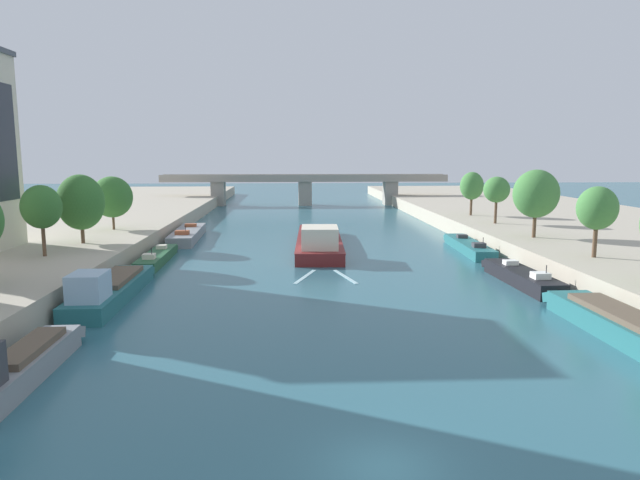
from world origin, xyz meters
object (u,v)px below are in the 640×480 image
at_px(tree_left_far, 81,202).
at_px(tree_right_third, 597,208).
at_px(moored_boat_right_midway, 468,246).
at_px(tree_left_second, 112,197).
at_px(moored_boat_left_gap_after, 157,257).
at_px(moored_boat_right_second, 521,277).
at_px(moored_boat_left_far, 188,234).
at_px(tree_left_third, 41,207).
at_px(tree_right_distant, 536,194).
at_px(bridge_far, 305,186).
at_px(barge_midriver, 319,240).
at_px(tree_right_by_lamp, 497,190).
at_px(moored_boat_left_lone, 110,289).
at_px(tree_right_end_of_row, 472,186).
at_px(moored_boat_left_downstream, 17,367).

bearing_deg(tree_left_far, tree_right_third, -12.46).
xyz_separation_m(moored_boat_right_midway, tree_left_second, (-40.89, 4.96, 5.35)).
distance_m(moored_boat_left_gap_after, moored_boat_right_second, 35.06).
height_order(moored_boat_left_far, tree_left_third, tree_left_third).
height_order(moored_boat_left_gap_after, moored_boat_right_midway, moored_boat_right_midway).
bearing_deg(tree_right_distant, bridge_far, 109.49).
xyz_separation_m(moored_boat_left_gap_after, tree_left_far, (-7.03, -0.72, 5.67)).
bearing_deg(barge_midriver, tree_right_by_lamp, 15.36).
bearing_deg(tree_left_second, barge_midriver, -6.65).
distance_m(moored_boat_left_lone, tree_right_by_lamp, 49.39).
relative_size(barge_midriver, bridge_far, 0.40).
xyz_separation_m(barge_midriver, tree_left_second, (-24.07, 2.81, 4.89)).
xyz_separation_m(moored_boat_left_gap_after, tree_right_end_of_row, (39.77, 23.00, 5.84)).
bearing_deg(tree_right_by_lamp, moored_boat_left_lone, -144.10).
height_order(tree_left_third, bridge_far, tree_left_third).
bearing_deg(moored_boat_left_gap_after, moored_boat_right_second, -19.52).
xyz_separation_m(tree_left_third, tree_right_by_lamp, (47.55, 21.20, 0.02)).
bearing_deg(tree_right_distant, barge_midriver, 164.80).
height_order(moored_boat_left_far, tree_right_by_lamp, tree_right_by_lamp).
relative_size(tree_right_third, bridge_far, 0.10).
bearing_deg(moored_boat_left_lone, moored_boat_left_downstream, -87.84).
relative_size(moored_boat_right_second, bridge_far, 0.20).
bearing_deg(moored_boat_right_midway, moored_boat_left_gap_after, -171.96).
bearing_deg(tree_right_distant, tree_right_third, -89.29).
height_order(moored_boat_left_lone, bridge_far, bridge_far).
xyz_separation_m(moored_boat_left_downstream, tree_right_end_of_row, (39.12, 54.38, 5.43)).
height_order(moored_boat_left_lone, tree_right_distant, tree_right_distant).
bearing_deg(barge_midriver, moored_boat_right_midway, -7.30).
xyz_separation_m(moored_boat_right_second, tree_left_third, (-40.77, 3.73, 5.74)).
xyz_separation_m(tree_left_second, tree_right_end_of_row, (46.94, 13.28, 0.42)).
relative_size(tree_left_third, tree_left_far, 0.90).
height_order(tree_left_far, tree_right_third, tree_left_far).
bearing_deg(tree_right_by_lamp, tree_left_third, -155.97).
bearing_deg(tree_left_third, tree_right_distant, 10.52).
distance_m(moored_boat_left_downstream, tree_right_distant, 50.74).
distance_m(moored_boat_left_far, moored_boat_right_midway, 35.10).
bearing_deg(moored_boat_left_lone, barge_midriver, 53.17).
relative_size(barge_midriver, moored_boat_right_midway, 1.67).
distance_m(moored_boat_left_downstream, moored_boat_left_lone, 15.82).
xyz_separation_m(moored_boat_left_lone, tree_right_distant, (39.41, 16.35, 5.82)).
height_order(moored_boat_left_lone, tree_right_third, tree_right_third).
bearing_deg(tree_right_end_of_row, moored_boat_left_far, -169.40).
bearing_deg(moored_boat_right_second, moored_boat_left_downstream, -148.73).
relative_size(moored_boat_right_second, tree_right_distant, 1.72).
xyz_separation_m(moored_boat_left_lone, moored_boat_left_gap_after, (-0.06, 15.56, -0.42)).
xyz_separation_m(moored_boat_left_downstream, tree_right_distant, (38.81, 32.16, 5.83)).
distance_m(tree_left_third, bridge_far, 76.86).
distance_m(moored_boat_left_downstream, moored_boat_right_second, 37.89).
bearing_deg(moored_boat_left_far, tree_right_distant, -20.76).
distance_m(tree_left_third, tree_right_third, 47.44).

